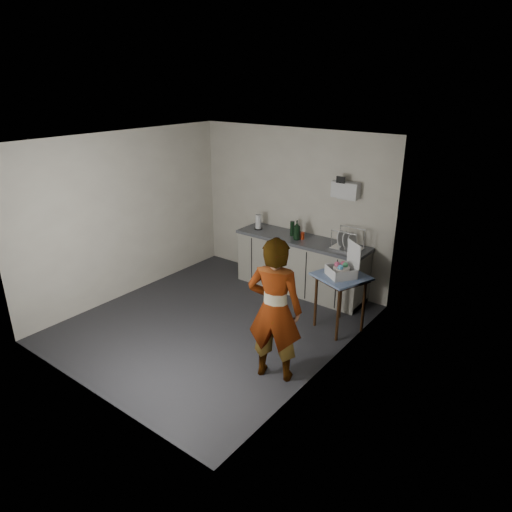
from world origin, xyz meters
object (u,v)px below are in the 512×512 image
Objects in this scene: dark_bottle at (292,229)px; paper_towel at (258,222)px; soap_bottle at (297,230)px; soda_can at (302,236)px; side_table at (341,282)px; dish_rack at (347,244)px; bakery_box at (343,269)px; standing_man at (275,310)px; kitchen_counter at (301,266)px.

paper_towel reaches higher than dark_bottle.
soda_can is (0.07, 0.07, -0.10)m from soap_bottle.
soda_can reaches higher than side_table.
side_table is 1.37m from soap_bottle.
soap_bottle is 0.82m from paper_towel.
dark_bottle is 0.55× the size of dish_rack.
soda_can is 1.32m from bakery_box.
soda_can is (-0.98, 2.17, 0.10)m from standing_man.
bakery_box is at bearing -30.76° from dark_bottle.
dark_bottle is at bearing 173.57° from kitchen_counter.
standing_man reaches higher than side_table.
soda_can is at bearing 166.91° from side_table.
bakery_box is (0.02, -0.01, 0.21)m from side_table.
standing_man is 5.61× the size of soap_bottle.
standing_man is (-0.10, -1.44, 0.16)m from side_table.
bakery_box reaches higher than dish_rack.
side_table is (1.10, -0.75, 0.29)m from kitchen_counter.
paper_towel is 0.57× the size of dish_rack.
standing_man is 7.13× the size of dark_bottle.
paper_towel is at bearing -178.28° from kitchen_counter.
kitchen_counter is 4.74× the size of bakery_box.
soap_bottle is at bearing -35.58° from dark_bottle.
side_table is 1.84× the size of dish_rack.
paper_towel is (-0.88, -0.00, 0.06)m from soda_can.
soap_bottle is 1.27× the size of dark_bottle.
soap_bottle is at bearing -4.58° from paper_towel.
side_table is 0.47× the size of standing_man.
kitchen_counter is 18.91× the size of soda_can.
standing_man reaches higher than bakery_box.
dish_rack is (0.83, 0.09, -0.08)m from soap_bottle.
side_table is 1.32m from soda_can.
dark_bottle is (-1.30, 0.77, 0.32)m from side_table.
standing_man is 2.21m from dish_rack.
side_table is at bearing -29.93° from soap_bottle.
side_table is at bearing -33.97° from soda_can.
standing_man is 2.53m from dark_bottle.
side_table is 0.21m from bakery_box.
bakery_box is (1.97, -0.74, -0.11)m from paper_towel.
dark_bottle is at bearing 178.75° from dish_rack.
dish_rack is 0.94× the size of bakery_box.
kitchen_counter is 0.65m from soap_bottle.
paper_towel is at bearing -179.87° from soda_can.
kitchen_counter is at bearing 133.45° from soda_can.
kitchen_counter is at bearing -179.91° from dish_rack.
standing_man is 2.38m from soda_can.
soap_bottle reaches higher than dark_bottle.
dark_bottle is (-0.23, 0.05, 0.06)m from soda_can.
standing_man is 6.87× the size of paper_towel.
soda_can reaches higher than kitchen_counter.
bakery_box is (0.33, -0.76, -0.06)m from dish_rack.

